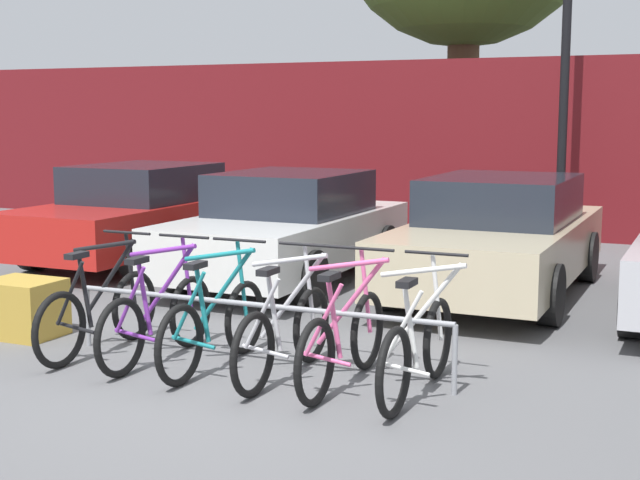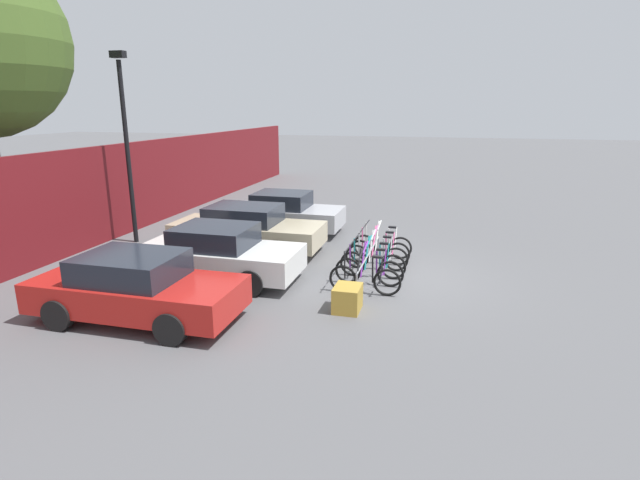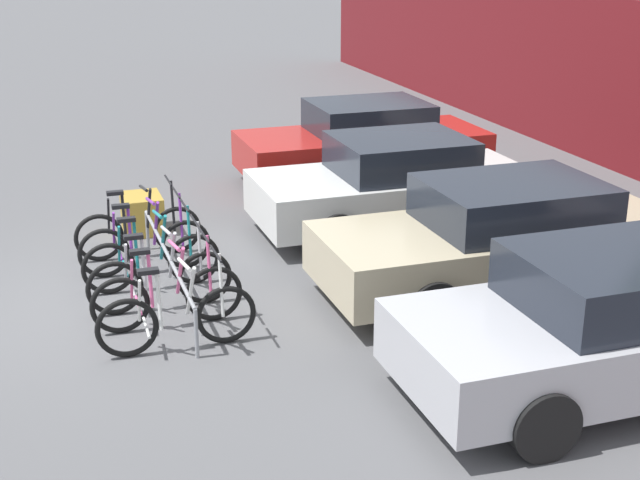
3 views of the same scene
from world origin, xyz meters
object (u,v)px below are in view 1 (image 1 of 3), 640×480
(car_red, at_px, (141,214))
(car_white, at_px, (289,228))
(bicycle_white, at_px, (418,348))
(bicycle_teal, at_px, (214,325))
(bicycle_silver, at_px, (284,333))
(car_beige, at_px, (499,237))
(bicycle_purple, at_px, (158,318))
(bicycle_black, at_px, (99,312))
(cargo_crate, at_px, (23,308))
(bicycle_pink, at_px, (343,340))
(lamp_post, at_px, (566,38))
(bike_rack, at_px, (254,312))

(car_red, height_order, car_white, same)
(bicycle_white, bearing_deg, bicycle_teal, 179.48)
(bicycle_silver, height_order, car_red, car_red)
(car_beige, bearing_deg, bicycle_purple, -116.58)
(bicycle_black, relative_size, bicycle_silver, 1.00)
(bicycle_teal, distance_m, cargo_crate, 2.27)
(bicycle_white, xyz_separation_m, cargo_crate, (-4.05, 0.19, -0.10))
(car_white, bearing_deg, bicycle_teal, -72.84)
(bicycle_pink, height_order, car_beige, car_beige)
(car_white, bearing_deg, car_beige, 7.02)
(bicycle_white, distance_m, cargo_crate, 4.06)
(bicycle_black, height_order, car_white, car_white)
(car_white, xyz_separation_m, lamp_post, (2.66, 4.24, 2.58))
(bicycle_teal, relative_size, car_red, 0.40)
(bicycle_silver, relative_size, car_red, 0.40)
(car_beige, distance_m, lamp_post, 4.69)
(bicycle_white, bearing_deg, bicycle_black, 179.48)
(car_beige, relative_size, cargo_crate, 6.44)
(bicycle_silver, relative_size, car_white, 0.42)
(bicycle_teal, bearing_deg, bicycle_pink, 1.40)
(bicycle_white, relative_size, car_beige, 0.38)
(bike_rack, bearing_deg, bicycle_teal, -153.39)
(bicycle_teal, relative_size, bicycle_white, 1.00)
(bicycle_silver, bearing_deg, bicycle_black, 176.68)
(bicycle_black, relative_size, car_red, 0.40)
(bike_rack, height_order, lamp_post, lamp_post)
(bicycle_silver, distance_m, car_beige, 4.14)
(lamp_post, distance_m, cargo_crate, 9.15)
(bike_rack, bearing_deg, bicycle_pink, -9.58)
(bicycle_purple, distance_m, car_red, 5.38)
(car_white, height_order, car_beige, same)
(bicycle_black, relative_size, lamp_post, 0.29)
(bicycle_teal, distance_m, car_beige, 4.32)
(bicycle_white, bearing_deg, car_beige, 94.21)
(bicycle_white, bearing_deg, car_red, 142.11)
(bicycle_silver, height_order, car_white, car_white)
(car_red, bearing_deg, bicycle_white, -37.37)
(bicycle_teal, bearing_deg, bicycle_purple, -178.60)
(car_beige, bearing_deg, bicycle_silver, -101.14)
(bicycle_white, xyz_separation_m, lamp_post, (-0.28, 7.97, 2.90))
(bicycle_silver, bearing_deg, car_white, 112.56)
(bicycle_white, height_order, cargo_crate, bicycle_white)
(bicycle_teal, relative_size, bicycle_pink, 1.00)
(car_white, relative_size, lamp_post, 0.70)
(bicycle_white, relative_size, cargo_crate, 2.44)
(car_red, bearing_deg, lamp_post, 34.79)
(bicycle_silver, xyz_separation_m, car_white, (-1.81, 3.73, 0.31))
(car_red, height_order, lamp_post, lamp_post)
(bike_rack, xyz_separation_m, bicycle_silver, (0.36, -0.15, -0.11))
(bike_rack, distance_m, lamp_post, 8.40)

